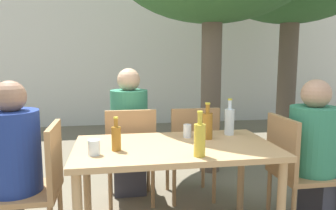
# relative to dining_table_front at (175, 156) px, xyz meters

# --- Properties ---
(cafe_building_wall) EXTENTS (10.00, 0.08, 2.80)m
(cafe_building_wall) POSITION_rel_dining_table_front_xyz_m (0.00, 4.40, 0.75)
(cafe_building_wall) COLOR silver
(cafe_building_wall) RESTS_ON ground_plane
(dining_table_front) EXTENTS (1.44, 0.82, 0.73)m
(dining_table_front) POSITION_rel_dining_table_front_xyz_m (0.00, 0.00, 0.00)
(dining_table_front) COLOR tan
(dining_table_front) RESTS_ON ground_plane
(patio_chair_0) EXTENTS (0.44, 0.44, 0.91)m
(patio_chair_0) POSITION_rel_dining_table_front_xyz_m (-0.95, 0.00, -0.13)
(patio_chair_0) COLOR #A87A4C
(patio_chair_0) RESTS_ON ground_plane
(patio_chair_1) EXTENTS (0.44, 0.44, 0.91)m
(patio_chair_1) POSITION_rel_dining_table_front_xyz_m (0.95, 0.00, -0.13)
(patio_chair_1) COLOR #A87A4C
(patio_chair_1) RESTS_ON ground_plane
(patio_chair_2) EXTENTS (0.44, 0.44, 0.91)m
(patio_chair_2) POSITION_rel_dining_table_front_xyz_m (-0.29, 0.64, -0.13)
(patio_chair_2) COLOR #A87A4C
(patio_chair_2) RESTS_ON ground_plane
(patio_chair_3) EXTENTS (0.44, 0.44, 0.91)m
(patio_chair_3) POSITION_rel_dining_table_front_xyz_m (0.29, 0.64, -0.13)
(patio_chair_3) COLOR #A87A4C
(patio_chair_3) RESTS_ON ground_plane
(person_seated_0) EXTENTS (0.58, 0.35, 1.21)m
(person_seated_0) POSITION_rel_dining_table_front_xyz_m (-1.19, -0.00, -0.10)
(person_seated_0) COLOR #383842
(person_seated_0) RESTS_ON ground_plane
(person_seated_1) EXTENTS (0.59, 0.37, 1.19)m
(person_seated_1) POSITION_rel_dining_table_front_xyz_m (1.19, -0.00, -0.11)
(person_seated_1) COLOR #383842
(person_seated_1) RESTS_ON ground_plane
(person_seated_2) EXTENTS (0.35, 0.57, 1.26)m
(person_seated_2) POSITION_rel_dining_table_front_xyz_m (-0.29, 0.87, -0.08)
(person_seated_2) COLOR #383842
(person_seated_2) RESTS_ON ground_plane
(oil_cruet_0) EXTENTS (0.07, 0.07, 0.29)m
(oil_cruet_0) POSITION_rel_dining_table_front_xyz_m (0.10, -0.30, 0.20)
(oil_cruet_0) COLOR gold
(oil_cruet_0) RESTS_ON dining_table_front
(amber_bottle_1) EXTENTS (0.07, 0.07, 0.23)m
(amber_bottle_1) POSITION_rel_dining_table_front_xyz_m (-0.42, -0.07, 0.17)
(amber_bottle_1) COLOR #9E661E
(amber_bottle_1) RESTS_ON dining_table_front
(amber_bottle_2) EXTENTS (0.08, 0.08, 0.28)m
(amber_bottle_2) POSITION_rel_dining_table_front_xyz_m (0.28, 0.14, 0.19)
(amber_bottle_2) COLOR #9E661E
(amber_bottle_2) RESTS_ON dining_table_front
(water_bottle_3) EXTENTS (0.08, 0.08, 0.30)m
(water_bottle_3) POSITION_rel_dining_table_front_xyz_m (0.50, 0.24, 0.20)
(water_bottle_3) COLOR silver
(water_bottle_3) RESTS_ON dining_table_front
(drinking_glass_0) EXTENTS (0.06, 0.06, 0.11)m
(drinking_glass_0) POSITION_rel_dining_table_front_xyz_m (0.14, 0.21, 0.14)
(drinking_glass_0) COLOR white
(drinking_glass_0) RESTS_ON dining_table_front
(drinking_glass_1) EXTENTS (0.08, 0.08, 0.10)m
(drinking_glass_1) POSITION_rel_dining_table_front_xyz_m (-0.56, -0.15, 0.13)
(drinking_glass_1) COLOR silver
(drinking_glass_1) RESTS_ON dining_table_front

